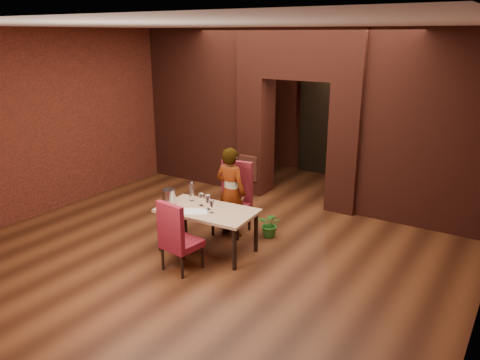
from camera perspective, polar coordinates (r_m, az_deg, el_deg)
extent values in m
plane|color=#482412|center=(7.59, 0.17, -6.62)|extent=(8.00, 8.00, 0.00)
cube|color=silver|center=(6.93, 0.20, 18.32)|extent=(7.00, 8.00, 0.04)
cube|color=maroon|center=(10.62, 12.12, 8.99)|extent=(7.00, 0.04, 3.20)
cube|color=maroon|center=(9.42, -18.17, 7.47)|extent=(0.04, 8.00, 3.20)
cube|color=maroon|center=(9.33, 1.95, 5.42)|extent=(0.55, 0.55, 2.30)
cube|color=maroon|center=(8.53, 12.96, 3.83)|extent=(0.55, 0.55, 2.30)
cube|color=maroon|center=(8.68, 7.62, 15.03)|extent=(2.45, 0.55, 0.90)
cube|color=maroon|center=(10.04, -5.02, 8.83)|extent=(2.28, 0.35, 3.20)
cube|color=maroon|center=(8.08, 22.61, 5.46)|extent=(2.28, 0.35, 3.20)
cube|color=#AC4A31|center=(9.23, 0.96, 1.46)|extent=(0.40, 0.03, 0.50)
cube|color=black|center=(10.80, 9.83, 6.29)|extent=(0.90, 0.08, 2.10)
cube|color=black|center=(10.77, 9.75, 6.26)|extent=(1.02, 0.04, 2.22)
cube|color=tan|center=(6.93, -3.97, -6.13)|extent=(1.46, 0.90, 0.66)
cube|color=maroon|center=(7.44, -1.08, -2.34)|extent=(0.59, 0.59, 1.15)
cube|color=maroon|center=(6.38, -7.11, -6.68)|extent=(0.51, 0.51, 1.00)
imported|color=white|center=(7.32, -1.13, -1.49)|extent=(0.53, 0.36, 1.44)
cube|color=silver|center=(6.73, -5.45, -3.84)|extent=(0.42, 0.39, 0.00)
cylinder|color=silver|center=(6.99, -8.65, -2.10)|extent=(0.20, 0.20, 0.24)
cylinder|color=white|center=(7.12, -5.92, -1.36)|extent=(0.07, 0.07, 0.30)
imported|color=#286D21|center=(7.43, 3.74, -5.42)|extent=(0.43, 0.39, 0.42)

